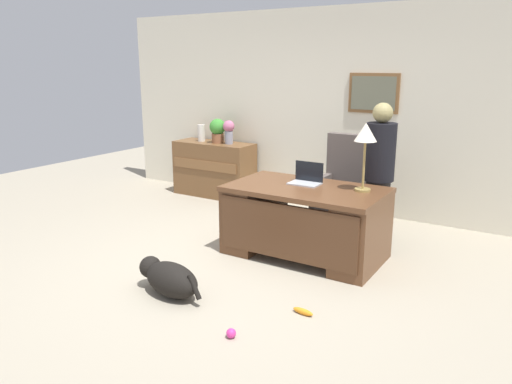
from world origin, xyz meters
The scene contains 14 objects.
ground_plane centered at (0.00, 0.00, 0.00)m, with size 12.00×12.00×0.00m, color #9E937F.
back_wall centered at (0.00, 2.60, 1.35)m, with size 7.00×0.16×2.70m.
desk centered at (0.51, 0.74, 0.40)m, with size 1.60×0.93×0.74m.
credenza centered at (-1.77, 2.25, 0.41)m, with size 1.25×0.50×0.82m.
armchair centered at (0.59, 1.66, 0.51)m, with size 0.60×0.59×1.17m.
person_standing centered at (1.06, 1.39, 0.81)m, with size 0.32×0.32×1.58m.
dog_lying centered at (-0.09, -0.70, 0.16)m, with size 0.75×0.38×0.30m.
laptop centered at (0.44, 0.91, 0.80)m, with size 0.32×0.22×0.22m.
desk_lamp centered at (1.06, 0.92, 1.29)m, with size 0.22×0.22×0.68m.
vase_with_flowers centered at (-1.49, 2.25, 1.02)m, with size 0.17×0.17×0.35m.
vase_empty centered at (-2.00, 2.25, 0.95)m, with size 0.11×0.11×0.25m, color silver.
potted_plant centered at (-1.69, 2.25, 1.02)m, with size 0.24×0.24×0.36m.
dog_toy_ball centered at (0.78, -1.01, 0.04)m, with size 0.07×0.07×0.07m, color #D8338C.
dog_toy_bone centered at (1.07, -0.41, 0.03)m, with size 0.19×0.05×0.05m, color orange.
Camera 1 is at (2.65, -3.69, 1.98)m, focal length 34.61 mm.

